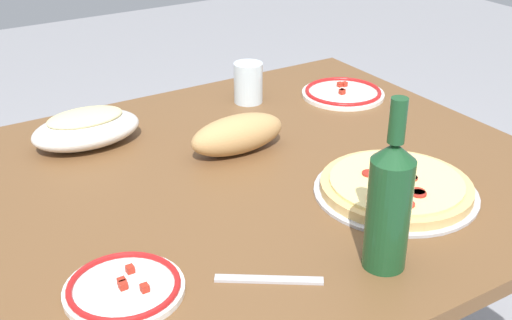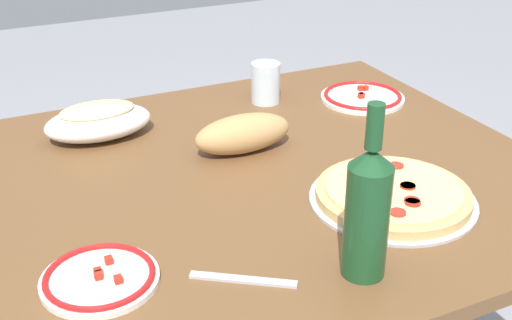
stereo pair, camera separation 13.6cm
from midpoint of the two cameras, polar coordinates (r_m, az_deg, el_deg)
name	(u,v)px [view 2 (the right image)]	position (r m, az deg, el deg)	size (l,w,h in m)	color
dining_table	(256,219)	(1.42, 2.74, -5.07)	(1.19, 1.03, 0.71)	brown
pepperoni_pizza	(393,195)	(1.30, 14.48, -2.96)	(0.32, 0.32, 0.03)	#B7B7BC
baked_pasta_dish	(98,120)	(1.54, -10.80, 3.29)	(0.24, 0.15, 0.08)	white
wine_bottle	(368,210)	(1.04, 13.13, -4.24)	(0.07, 0.07, 0.29)	#194723
water_glass	(266,83)	(1.71, 3.11, 6.50)	(0.07, 0.07, 0.10)	silver
side_plate_near	(362,97)	(1.77, 11.20, 5.24)	(0.21, 0.21, 0.02)	white
side_plate_far	(100,278)	(1.07, -9.55, -9.92)	(0.19, 0.19, 0.02)	white
bread_loaf	(243,134)	(1.44, 1.57, 2.19)	(0.22, 0.09, 0.08)	tan
fork_left	(243,280)	(1.06, 2.60, -10.21)	(0.17, 0.02, 0.01)	#B7B7BC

